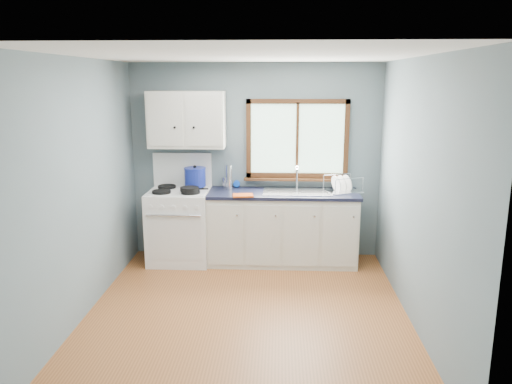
{
  "coord_description": "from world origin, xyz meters",
  "views": [
    {
      "loc": [
        0.31,
        -4.57,
        2.3
      ],
      "look_at": [
        0.05,
        0.9,
        1.05
      ],
      "focal_mm": 35.0,
      "sensor_mm": 36.0,
      "label": 1
    }
  ],
  "objects_px": {
    "base_cabinets": "(282,231)",
    "thermos": "(229,178)",
    "gas_range": "(180,224)",
    "skillet": "(190,189)",
    "utensil_crock": "(227,182)",
    "sink": "(297,197)",
    "stockpot": "(195,177)",
    "dish_rack": "(342,187)"
  },
  "relations": [
    {
      "from": "skillet",
      "to": "dish_rack",
      "type": "relative_size",
      "value": 0.71
    },
    {
      "from": "gas_range",
      "to": "thermos",
      "type": "distance_m",
      "value": 0.86
    },
    {
      "from": "thermos",
      "to": "skillet",
      "type": "bearing_deg",
      "value": -150.76
    },
    {
      "from": "gas_range",
      "to": "sink",
      "type": "xyz_separation_m",
      "value": [
        1.49,
        0.02,
        0.37
      ]
    },
    {
      "from": "gas_range",
      "to": "skillet",
      "type": "xyz_separation_m",
      "value": [
        0.17,
        -0.16,
        0.49
      ]
    },
    {
      "from": "base_cabinets",
      "to": "utensil_crock",
      "type": "height_order",
      "value": "utensil_crock"
    },
    {
      "from": "skillet",
      "to": "sink",
      "type": "bearing_deg",
      "value": 1.06
    },
    {
      "from": "base_cabinets",
      "to": "dish_rack",
      "type": "height_order",
      "value": "dish_rack"
    },
    {
      "from": "base_cabinets",
      "to": "utensil_crock",
      "type": "bearing_deg",
      "value": 163.24
    },
    {
      "from": "skillet",
      "to": "utensil_crock",
      "type": "xyz_separation_m",
      "value": [
        0.41,
        0.39,
        0.01
      ]
    },
    {
      "from": "stockpot",
      "to": "utensil_crock",
      "type": "relative_size",
      "value": 1.0
    },
    {
      "from": "base_cabinets",
      "to": "thermos",
      "type": "relative_size",
      "value": 5.85
    },
    {
      "from": "skillet",
      "to": "thermos",
      "type": "height_order",
      "value": "thermos"
    },
    {
      "from": "gas_range",
      "to": "utensil_crock",
      "type": "bearing_deg",
      "value": 22.25
    },
    {
      "from": "sink",
      "to": "stockpot",
      "type": "bearing_deg",
      "value": 175.22
    },
    {
      "from": "base_cabinets",
      "to": "thermos",
      "type": "height_order",
      "value": "thermos"
    },
    {
      "from": "gas_range",
      "to": "dish_rack",
      "type": "xyz_separation_m",
      "value": [
        2.05,
        0.06,
        0.48
      ]
    },
    {
      "from": "utensil_crock",
      "to": "dish_rack",
      "type": "distance_m",
      "value": 1.48
    },
    {
      "from": "thermos",
      "to": "dish_rack",
      "type": "xyz_separation_m",
      "value": [
        1.42,
        -0.04,
        -0.1
      ]
    },
    {
      "from": "base_cabinets",
      "to": "stockpot",
      "type": "xyz_separation_m",
      "value": [
        -1.11,
        0.11,
        0.67
      ]
    },
    {
      "from": "thermos",
      "to": "dish_rack",
      "type": "height_order",
      "value": "thermos"
    },
    {
      "from": "sink",
      "to": "utensil_crock",
      "type": "xyz_separation_m",
      "value": [
        -0.91,
        0.22,
        0.13
      ]
    },
    {
      "from": "sink",
      "to": "stockpot",
      "type": "relative_size",
      "value": 2.38
    },
    {
      "from": "sink",
      "to": "utensil_crock",
      "type": "relative_size",
      "value": 2.38
    },
    {
      "from": "gas_range",
      "to": "skillet",
      "type": "height_order",
      "value": "gas_range"
    },
    {
      "from": "base_cabinets",
      "to": "sink",
      "type": "xyz_separation_m",
      "value": [
        0.18,
        -0.0,
        0.45
      ]
    },
    {
      "from": "stockpot",
      "to": "gas_range",
      "type": "bearing_deg",
      "value": -146.48
    },
    {
      "from": "sink",
      "to": "skillet",
      "type": "height_order",
      "value": "sink"
    },
    {
      "from": "gas_range",
      "to": "skillet",
      "type": "relative_size",
      "value": 3.82
    },
    {
      "from": "utensil_crock",
      "to": "stockpot",
      "type": "bearing_deg",
      "value": -164.11
    },
    {
      "from": "gas_range",
      "to": "skillet",
      "type": "distance_m",
      "value": 0.54
    },
    {
      "from": "sink",
      "to": "dish_rack",
      "type": "xyz_separation_m",
      "value": [
        0.56,
        0.04,
        0.12
      ]
    },
    {
      "from": "sink",
      "to": "utensil_crock",
      "type": "distance_m",
      "value": 0.94
    },
    {
      "from": "sink",
      "to": "skillet",
      "type": "xyz_separation_m",
      "value": [
        -1.32,
        -0.17,
        0.12
      ]
    },
    {
      "from": "base_cabinets",
      "to": "thermos",
      "type": "xyz_separation_m",
      "value": [
        -0.68,
        0.08,
        0.67
      ]
    },
    {
      "from": "skillet",
      "to": "thermos",
      "type": "relative_size",
      "value": 1.13
    },
    {
      "from": "base_cabinets",
      "to": "dish_rack",
      "type": "distance_m",
      "value": 0.93
    },
    {
      "from": "utensil_crock",
      "to": "thermos",
      "type": "distance_m",
      "value": 0.17
    },
    {
      "from": "base_cabinets",
      "to": "skillet",
      "type": "bearing_deg",
      "value": -171.26
    },
    {
      "from": "base_cabinets",
      "to": "stockpot",
      "type": "height_order",
      "value": "stockpot"
    },
    {
      "from": "stockpot",
      "to": "thermos",
      "type": "xyz_separation_m",
      "value": [
        0.43,
        -0.03,
        -0.0
      ]
    },
    {
      "from": "dish_rack",
      "to": "gas_range",
      "type": "bearing_deg",
      "value": 157.38
    }
  ]
}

